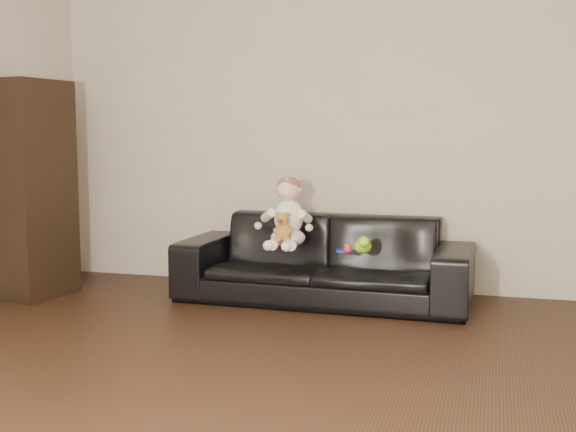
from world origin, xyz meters
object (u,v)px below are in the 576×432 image
(sofa, at_px, (324,259))
(toy_green, at_px, (363,246))
(toy_rattle, at_px, (348,249))
(toy_blue_disc, at_px, (343,251))
(baby, at_px, (287,216))
(cabinet, at_px, (32,189))
(teddy_bear, at_px, (283,227))

(sofa, bearing_deg, toy_green, -34.89)
(toy_rattle, xyz_separation_m, toy_blue_disc, (-0.04, 0.07, -0.02))
(baby, relative_size, toy_green, 3.46)
(toy_green, distance_m, toy_rattle, 0.10)
(cabinet, relative_size, toy_blue_disc, 15.37)
(sofa, relative_size, cabinet, 1.31)
(cabinet, bearing_deg, baby, 17.31)
(sofa, bearing_deg, toy_rattle, -49.06)
(toy_blue_disc, bearing_deg, toy_green, -13.36)
(toy_green, xyz_separation_m, toy_rattle, (-0.10, -0.04, -0.02))
(baby, bearing_deg, toy_green, -28.33)
(baby, height_order, teddy_bear, baby)
(cabinet, distance_m, baby, 1.89)
(cabinet, xyz_separation_m, toy_green, (2.41, 0.19, -0.34))
(cabinet, height_order, toy_blue_disc, cabinet)
(teddy_bear, distance_m, toy_rattle, 0.47)
(sofa, xyz_separation_m, toy_blue_disc, (0.18, -0.20, 0.10))
(toy_green, relative_size, toy_blue_disc, 1.39)
(sofa, height_order, toy_green, sofa)
(sofa, relative_size, baby, 4.17)
(teddy_bear, relative_size, toy_green, 1.41)
(cabinet, relative_size, toy_rattle, 26.35)
(baby, xyz_separation_m, toy_rattle, (0.46, -0.16, -0.19))
(toy_rattle, bearing_deg, toy_blue_disc, 121.25)
(sofa, bearing_deg, toy_blue_disc, -46.51)
(cabinet, distance_m, teddy_bear, 1.89)
(teddy_bear, xyz_separation_m, toy_blue_disc, (0.41, 0.06, -0.15))
(sofa, bearing_deg, cabinet, -167.36)
(teddy_bear, bearing_deg, toy_rattle, -30.27)
(sofa, bearing_deg, baby, -153.44)
(sofa, relative_size, toy_rattle, 34.43)
(toy_green, relative_size, toy_rattle, 2.38)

